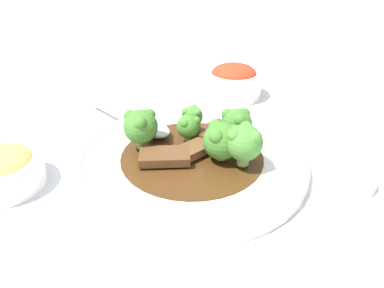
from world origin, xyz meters
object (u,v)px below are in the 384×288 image
Objects in this scene: broccoli_floret_3 at (141,126)px; broccoli_floret_5 at (189,126)px; beef_strip_0 at (211,131)px; broccoli_floret_4 at (192,116)px; serving_spoon at (145,126)px; beef_strip_1 at (200,147)px; side_bowl_appetizer at (1,169)px; beef_strip_2 at (165,156)px; broccoli_floret_0 at (237,123)px; broccoli_floret_2 at (222,140)px; broccoli_floret_1 at (244,142)px; main_plate at (192,159)px; side_bowl_kimchi at (234,81)px; sauce_dish at (351,180)px.

broccoli_floret_3 reaches higher than broccoli_floret_5.
broccoli_floret_5 is at bearing -77.18° from beef_strip_0.
beef_strip_0 is at bearing 102.82° from broccoli_floret_5.
broccoli_floret_4 is 0.21× the size of serving_spoon.
side_bowl_appetizer reaches higher than beef_strip_1.
beef_strip_2 is 1.47× the size of broccoli_floret_0.
side_bowl_appetizer is at bearing -90.93° from broccoli_floret_2.
broccoli_floret_4 is (-0.06, -0.00, 0.02)m from beef_strip_1.
broccoli_floret_2 is (-0.02, -0.02, -0.01)m from broccoli_floret_1.
broccoli_floret_1 reaches higher than main_plate.
beef_strip_0 is 0.04m from broccoli_floret_4.
broccoli_floret_1 is 1.46× the size of broccoli_floret_4.
broccoli_floret_4 is (-0.04, 0.08, -0.01)m from broccoli_floret_3.
beef_strip_0 is 1.58× the size of broccoli_floret_4.
beef_strip_2 is 0.39× the size of serving_spoon.
main_plate is 8.20× the size of broccoli_floret_4.
serving_spoon is at bearing 172.55° from broccoli_floret_3.
side_bowl_kimchi reaches higher than beef_strip_0.
side_bowl_kimchi is at bearing 162.63° from broccoli_floret_2.
broccoli_floret_3 is at bearing -81.99° from broccoli_floret_5.
broccoli_floret_4 is at bearing 163.00° from broccoli_floret_5.
broccoli_floret_1 is 0.31m from side_bowl_appetizer.
broccoli_floret_1 reaches higher than side_bowl_appetizer.
side_bowl_kimchi is at bearing -164.80° from sauce_dish.
main_plate is 0.05m from broccoli_floret_5.
main_plate is 0.06m from beef_strip_0.
main_plate is 0.10m from serving_spoon.
beef_strip_2 is 0.65× the size of side_bowl_kimchi.
broccoli_floret_2 reaches higher than main_plate.
broccoli_floret_0 reaches higher than beef_strip_2.
broccoli_floret_1 is at bearing 46.84° from serving_spoon.
beef_strip_0 is 0.20m from sauce_dish.
main_plate is 6.16× the size of broccoli_floret_2.
beef_strip_2 is 1.81× the size of broccoli_floret_4.
main_plate is at bearing -8.52° from broccoli_floret_4.
beef_strip_2 is (0.02, -0.05, 0.00)m from beef_strip_1.
broccoli_floret_0 reaches higher than sauce_dish.
broccoli_floret_4 is 0.03m from broccoli_floret_5.
broccoli_floret_3 is at bearing -42.04° from side_bowl_kimchi.
broccoli_floret_3 is 1.44× the size of broccoli_floret_5.
side_bowl_appetizer is at bearing -82.43° from broccoli_floret_0.
side_bowl_appetizer is at bearing -85.93° from beef_strip_1.
broccoli_floret_1 is (0.04, 0.06, 0.04)m from main_plate.
side_bowl_kimchi is at bearing 137.96° from broccoli_floret_3.
broccoli_floret_5 is 0.22m from side_bowl_kimchi.
broccoli_floret_4 is at bearing -127.40° from sauce_dish.
serving_spoon reaches higher than beef_strip_2.
side_bowl_appetizer is at bearing -77.37° from broccoli_floret_3.
broccoli_floret_2 is at bearing 65.75° from main_plate.
broccoli_floret_0 is at bearing 68.98° from serving_spoon.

